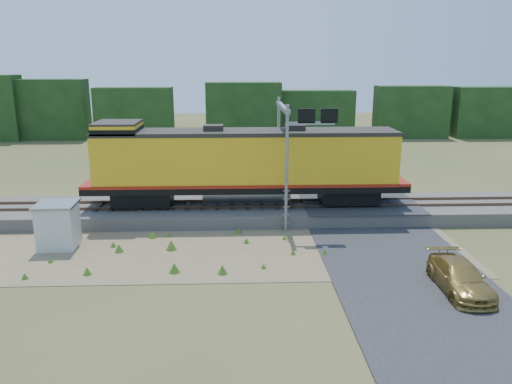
{
  "coord_description": "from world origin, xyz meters",
  "views": [
    {
      "loc": [
        -0.58,
        -23.42,
        9.34
      ],
      "look_at": [
        0.44,
        3.0,
        2.4
      ],
      "focal_mm": 35.0,
      "sensor_mm": 36.0,
      "label": 1
    }
  ],
  "objects_px": {
    "signal_gantry": "(290,132)",
    "car": "(460,278)",
    "shed": "(58,225)",
    "locomotive": "(242,163)"
  },
  "relations": [
    {
      "from": "locomotive",
      "to": "shed",
      "type": "bearing_deg",
      "value": -153.52
    },
    {
      "from": "shed",
      "to": "signal_gantry",
      "type": "xyz_separation_m",
      "value": [
        12.3,
        4.06,
        4.15
      ]
    },
    {
      "from": "locomotive",
      "to": "car",
      "type": "distance_m",
      "value": 14.16
    },
    {
      "from": "signal_gantry",
      "to": "car",
      "type": "xyz_separation_m",
      "value": [
        6.16,
        -9.92,
        -4.73
      ]
    },
    {
      "from": "locomotive",
      "to": "car",
      "type": "bearing_deg",
      "value": -49.76
    },
    {
      "from": "locomotive",
      "to": "signal_gantry",
      "type": "distance_m",
      "value": 3.47
    },
    {
      "from": "shed",
      "to": "signal_gantry",
      "type": "height_order",
      "value": "signal_gantry"
    },
    {
      "from": "locomotive",
      "to": "car",
      "type": "xyz_separation_m",
      "value": [
        8.96,
        -10.59,
        -2.8
      ]
    },
    {
      "from": "signal_gantry",
      "to": "car",
      "type": "distance_m",
      "value": 12.6
    },
    {
      "from": "locomotive",
      "to": "shed",
      "type": "distance_m",
      "value": 10.84
    }
  ]
}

